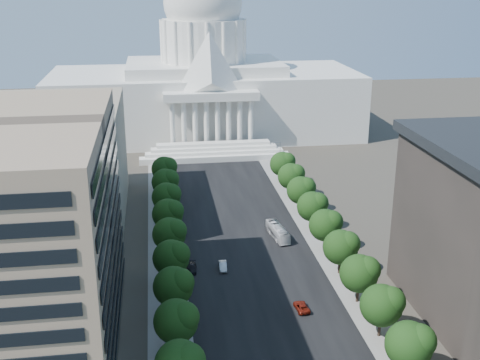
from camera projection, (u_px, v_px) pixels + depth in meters
name	position (u px, v px, depth m)	size (l,w,h in m)	color
road_asphalt	(238.00, 224.00, 155.77)	(30.00, 260.00, 0.01)	black
sidewalk_left	(164.00, 228.00, 153.22)	(8.00, 260.00, 0.02)	gray
sidewalk_right	(309.00, 220.00, 158.32)	(8.00, 260.00, 0.02)	gray
capitol	(204.00, 84.00, 238.12)	(120.00, 56.00, 73.00)	white
office_block_left_far	(47.00, 165.00, 153.82)	(38.00, 52.00, 30.00)	gray
tree_l_c	(178.00, 320.00, 100.56)	(7.79, 7.60, 9.97)	#33261C
tree_l_d	(175.00, 285.00, 111.80)	(7.79, 7.60, 9.97)	#33261C
tree_l_e	(173.00, 257.00, 123.03)	(7.79, 7.60, 9.97)	#33261C
tree_l_f	(171.00, 233.00, 134.27)	(7.79, 7.60, 9.97)	#33261C
tree_l_g	(169.00, 213.00, 145.50)	(7.79, 7.60, 9.97)	#33261C
tree_l_h	(168.00, 196.00, 156.74)	(7.79, 7.60, 9.97)	#33261C
tree_l_i	(166.00, 181.00, 167.97)	(7.79, 7.60, 9.97)	#33261C
tree_l_j	(165.00, 168.00, 179.21)	(7.79, 7.60, 9.97)	#33261C
tree_r_b	(412.00, 344.00, 94.16)	(7.79, 7.60, 9.97)	#33261C
tree_r_c	(384.00, 304.00, 105.40)	(7.79, 7.60, 9.97)	#33261C
tree_r_d	(361.00, 272.00, 116.63)	(7.79, 7.60, 9.97)	#33261C
tree_r_e	(342.00, 246.00, 127.87)	(7.79, 7.60, 9.97)	#33261C
tree_r_f	(327.00, 224.00, 139.10)	(7.79, 7.60, 9.97)	#33261C
tree_r_g	(313.00, 206.00, 150.34)	(7.79, 7.60, 9.97)	#33261C
tree_r_h	(302.00, 189.00, 161.57)	(7.79, 7.60, 9.97)	#33261C
tree_r_i	(292.00, 175.00, 172.81)	(7.79, 7.60, 9.97)	#33261C
tree_r_j	(283.00, 163.00, 184.04)	(7.79, 7.60, 9.97)	#33261C
streetlight_b	(394.00, 309.00, 105.06)	(2.61, 0.44, 9.00)	gray
streetlight_c	(349.00, 248.00, 128.46)	(2.61, 0.44, 9.00)	gray
streetlight_d	(318.00, 206.00, 151.87)	(2.61, 0.44, 9.00)	gray
streetlight_e	(296.00, 175.00, 175.28)	(2.61, 0.44, 9.00)	gray
streetlight_f	(278.00, 151.00, 198.68)	(2.61, 0.44, 9.00)	gray
car_silver	(223.00, 266.00, 131.54)	(1.62, 4.66, 1.53)	#B3B6BB
car_red	(301.00, 307.00, 115.58)	(2.28, 4.95, 1.38)	maroon
car_dark_b	(192.00, 268.00, 130.77)	(2.00, 4.92, 1.43)	black
city_bus	(278.00, 232.00, 147.11)	(2.63, 11.26, 3.14)	silver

